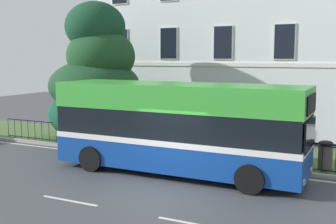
{
  "coord_description": "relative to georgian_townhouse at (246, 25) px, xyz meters",
  "views": [
    {
      "loc": [
        6.01,
        -11.47,
        4.29
      ],
      "look_at": [
        -1.33,
        3.52,
        2.09
      ],
      "focal_mm": 45.3,
      "sensor_mm": 36.0,
      "label": 1
    }
  ],
  "objects": [
    {
      "name": "ground_plane",
      "position": [
        1.24,
        -13.48,
        -6.22
      ],
      "size": [
        60.0,
        56.0,
        0.18
      ],
      "color": "#44464B"
    },
    {
      "name": "georgian_townhouse",
      "position": [
        0.0,
        0.0,
        0.0
      ],
      "size": [
        16.07,
        8.88,
        12.11
      ],
      "color": "white",
      "rests_on": "ground_plane"
    },
    {
      "name": "iron_verge_railing",
      "position": [
        -0.0,
        -9.83,
        -5.58
      ],
      "size": [
        19.59,
        0.04,
        0.97
      ],
      "color": "black",
      "rests_on": "ground_plane"
    },
    {
      "name": "evergreen_tree",
      "position": [
        -5.49,
        -7.84,
        -3.4
      ],
      "size": [
        5.17,
        5.34,
        7.16
      ],
      "color": "#423328",
      "rests_on": "ground_plane"
    },
    {
      "name": "single_decker_bus",
      "position": [
        0.88,
        -11.83,
        -4.47
      ],
      "size": [
        9.25,
        2.71,
        3.31
      ],
      "rotation": [
        0.0,
        0.0,
        -0.0
      ],
      "color": "navy",
      "rests_on": "ground_plane"
    },
    {
      "name": "litter_bin",
      "position": [
        5.76,
        -9.48,
        -5.53
      ],
      "size": [
        0.52,
        0.52,
        1.1
      ],
      "color": "#4C4742",
      "rests_on": "ground_plane"
    }
  ]
}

